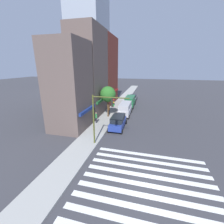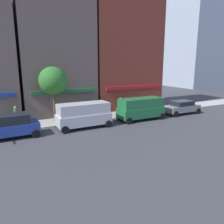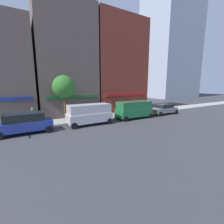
# 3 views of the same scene
# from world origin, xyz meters

# --- Properties ---
(ground_plane) EXTENTS (200.00, 200.00, 0.00)m
(ground_plane) POSITION_xyz_m (0.00, 0.00, 0.00)
(ground_plane) COLOR #38383D
(sidewalk_left) EXTENTS (120.00, 3.00, 0.15)m
(sidewalk_left) POSITION_xyz_m (0.00, 7.50, 0.07)
(sidewalk_left) COLOR #9E9E99
(sidewalk_left) RESTS_ON ground_plane
(crosswalk_stripes) EXTENTS (9.07, 10.80, 0.01)m
(crosswalk_stripes) POSITION_xyz_m (0.00, 0.00, 0.00)
(crosswalk_stripes) COLOR silver
(crosswalk_stripes) RESTS_ON ground_plane
(storefront_row) EXTENTS (23.86, 5.30, 15.58)m
(storefront_row) POSITION_xyz_m (18.51, 11.50, 7.42)
(storefront_row) COLOR brown
(storefront_row) RESTS_ON ground_plane
(tower_distant) EXTENTS (19.02, 14.20, 57.77)m
(tower_distant) POSITION_xyz_m (59.74, 29.10, 28.88)
(tower_distant) COLOR #939EAD
(tower_distant) RESTS_ON ground_plane
(traffic_signal) EXTENTS (0.32, 4.16, 6.05)m
(traffic_signal) POSITION_xyz_m (5.13, 5.46, 4.11)
(traffic_signal) COLOR #474C1E
(traffic_signal) RESTS_ON ground_plane
(suv_blue) EXTENTS (4.73, 2.12, 1.94)m
(suv_blue) POSITION_xyz_m (10.59, 4.70, 1.03)
(suv_blue) COLOR navy
(suv_blue) RESTS_ON ground_plane
(van_silver) EXTENTS (5.01, 2.22, 2.34)m
(van_silver) POSITION_xyz_m (17.03, 4.70, 1.29)
(van_silver) COLOR #B7B7BC
(van_silver) RESTS_ON ground_plane
(van_green) EXTENTS (5.01, 2.22, 2.34)m
(van_green) POSITION_xyz_m (23.49, 4.70, 1.29)
(van_green) COLOR #1E6638
(van_green) RESTS_ON ground_plane
(sedan_grey) EXTENTS (4.41, 2.02, 1.59)m
(sedan_grey) POSITION_xyz_m (29.44, 4.70, 0.84)
(sedan_grey) COLOR slate
(sedan_grey) RESTS_ON ground_plane
(pedestrian_grey_coat) EXTENTS (0.32, 0.32, 1.77)m
(pedestrian_grey_coat) POSITION_xyz_m (23.11, 8.44, 1.07)
(pedestrian_grey_coat) COLOR #23232D
(pedestrian_grey_coat) RESTS_ON sidewalk_left
(pedestrian_green_top) EXTENTS (0.32, 0.32, 1.77)m
(pedestrian_green_top) POSITION_xyz_m (11.43, 8.48, 1.07)
(pedestrian_green_top) COLOR #23232D
(pedestrian_green_top) RESTS_ON sidewalk_left
(pedestrian_orange_vest) EXTENTS (0.32, 0.32, 1.77)m
(pedestrian_orange_vest) POSITION_xyz_m (16.51, 7.79, 1.07)
(pedestrian_orange_vest) COLOR #23232D
(pedestrian_orange_vest) RESTS_ON sidewalk_left
(street_tree) EXTENTS (2.74, 2.74, 5.52)m
(street_tree) POSITION_xyz_m (14.98, 7.50, 4.28)
(street_tree) COLOR brown
(street_tree) RESTS_ON sidewalk_left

